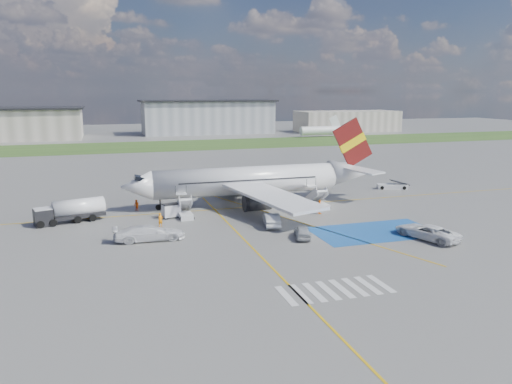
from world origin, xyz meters
TOP-DOWN VIEW (x-y plane):
  - ground at (0.00, 0.00)m, footprint 400.00×400.00m
  - grass_strip at (0.00, 95.00)m, footprint 400.00×30.00m
  - taxiway_line_main at (0.00, 12.00)m, footprint 120.00×0.20m
  - taxiway_line_cross at (-5.00, -10.00)m, footprint 0.20×60.00m
  - taxiway_line_diag at (0.00, 12.00)m, footprint 20.71×56.45m
  - staging_box at (10.00, -4.00)m, footprint 14.00×8.00m
  - crosswalk at (-1.80, -18.00)m, footprint 9.00×4.00m
  - terminal_centre at (20.00, 135.00)m, footprint 48.00×18.00m
  - terminal_east at (75.00, 128.00)m, footprint 40.00×16.00m
  - airliner at (1.51, 14.00)m, footprint 36.81×32.95m
  - airstairs_fwd at (-9.50, 8.70)m, footprint 1.90×5.20m
  - airstairs_aft at (9.00, 8.70)m, footprint 1.90×5.20m
  - fuel_tanker at (-23.16, 10.80)m, footprint 8.39×4.23m
  - gpu_cart at (-11.16, 9.39)m, footprint 2.43×1.87m
  - belt_loader at (26.05, 17.67)m, footprint 5.30×3.19m
  - car_silver_a at (1.24, -3.83)m, footprint 2.72×4.35m
  - car_silver_b at (-0.36, 1.82)m, footprint 2.77×5.18m
  - van_white_a at (13.99, -8.08)m, footprint 4.18×6.12m
  - van_white_b at (-14.74, 0.20)m, footprint 5.69×2.50m
  - crew_fwd at (-12.95, 5.46)m, footprint 0.72×0.64m
  - crew_nose at (-15.07, 14.43)m, footprint 0.92×0.93m
  - crew_aft at (7.54, 5.59)m, footprint 0.69×1.16m

SIDE VIEW (x-z plane):
  - ground at x=0.00m, z-range 0.00..0.00m
  - grass_strip at x=0.00m, z-range 0.00..0.01m
  - taxiway_line_main at x=0.00m, z-range 0.00..0.01m
  - taxiway_line_cross at x=-5.00m, z-range 0.00..0.01m
  - taxiway_line_diag at x=0.00m, z-range 0.00..0.01m
  - staging_box at x=10.00m, z-range 0.00..0.01m
  - crosswalk at x=-1.80m, z-range 0.00..0.01m
  - belt_loader at x=26.05m, z-range -0.38..1.15m
  - airstairs_fwd at x=-9.50m, z-range -1.18..2.42m
  - airstairs_aft at x=9.00m, z-range -1.18..2.42m
  - car_silver_a at x=1.24m, z-range 0.00..1.38m
  - crew_nose at x=-15.07m, z-range 0.00..1.52m
  - gpu_cart at x=-11.16m, z-range -0.09..1.71m
  - car_silver_b at x=-0.36m, z-range 0.00..1.62m
  - crew_fwd at x=-12.95m, z-range 0.00..1.65m
  - crew_aft at x=7.54m, z-range 0.00..1.86m
  - van_white_a at x=13.99m, z-range 0.00..2.10m
  - van_white_b at x=-14.74m, z-range 0.00..2.19m
  - fuel_tanker at x=-23.16m, z-range -0.22..2.55m
  - airliner at x=1.51m, z-range -2.57..9.35m
  - terminal_east at x=75.00m, z-range 0.00..8.00m
  - terminal_centre at x=20.00m, z-range 0.00..12.00m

